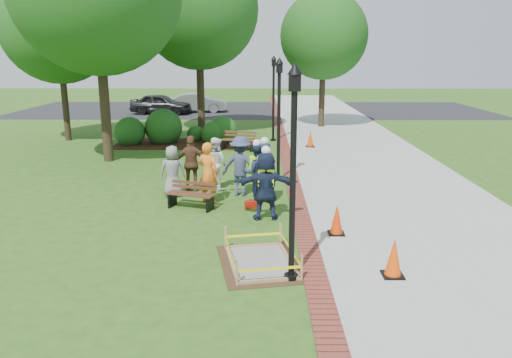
{
  "coord_description": "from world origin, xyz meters",
  "views": [
    {
      "loc": [
        0.64,
        -12.24,
        4.45
      ],
      "look_at": [
        0.5,
        1.2,
        1.0
      ],
      "focal_mm": 35.0,
      "sensor_mm": 36.0,
      "label": 1
    }
  ],
  "objects_px": {
    "hivis_worker_a": "(266,183)",
    "hivis_worker_b": "(264,171)",
    "bench_near": "(191,200)",
    "cone_front": "(394,258)",
    "wet_concrete_pad": "(261,253)",
    "hivis_worker_c": "(257,171)",
    "lamp_near": "(293,159)"
  },
  "relations": [
    {
      "from": "hivis_worker_a",
      "to": "lamp_near",
      "type": "bearing_deg",
      "value": -82.65
    },
    {
      "from": "wet_concrete_pad",
      "to": "hivis_worker_a",
      "type": "relative_size",
      "value": 1.27
    },
    {
      "from": "hivis_worker_b",
      "to": "cone_front",
      "type": "bearing_deg",
      "value": -63.21
    },
    {
      "from": "wet_concrete_pad",
      "to": "hivis_worker_b",
      "type": "height_order",
      "value": "hivis_worker_b"
    },
    {
      "from": "wet_concrete_pad",
      "to": "lamp_near",
      "type": "bearing_deg",
      "value": -50.38
    },
    {
      "from": "cone_front",
      "to": "hivis_worker_a",
      "type": "relative_size",
      "value": 0.41
    },
    {
      "from": "wet_concrete_pad",
      "to": "hivis_worker_c",
      "type": "relative_size",
      "value": 1.34
    },
    {
      "from": "bench_near",
      "to": "hivis_worker_b",
      "type": "height_order",
      "value": "hivis_worker_b"
    },
    {
      "from": "hivis_worker_a",
      "to": "hivis_worker_c",
      "type": "bearing_deg",
      "value": 98.93
    },
    {
      "from": "hivis_worker_a",
      "to": "hivis_worker_c",
      "type": "distance_m",
      "value": 1.65
    },
    {
      "from": "hivis_worker_b",
      "to": "lamp_near",
      "type": "bearing_deg",
      "value": -84.42
    },
    {
      "from": "wet_concrete_pad",
      "to": "cone_front",
      "type": "xyz_separation_m",
      "value": [
        2.69,
        -0.62,
        0.17
      ]
    },
    {
      "from": "hivis_worker_a",
      "to": "hivis_worker_b",
      "type": "height_order",
      "value": "hivis_worker_a"
    },
    {
      "from": "hivis_worker_b",
      "to": "hivis_worker_c",
      "type": "relative_size",
      "value": 1.05
    },
    {
      "from": "hivis_worker_a",
      "to": "hivis_worker_b",
      "type": "relative_size",
      "value": 1.01
    },
    {
      "from": "lamp_near",
      "to": "bench_near",
      "type": "bearing_deg",
      "value": 119.75
    },
    {
      "from": "cone_front",
      "to": "hivis_worker_b",
      "type": "relative_size",
      "value": 0.42
    },
    {
      "from": "bench_near",
      "to": "hivis_worker_c",
      "type": "bearing_deg",
      "value": 20.7
    },
    {
      "from": "lamp_near",
      "to": "hivis_worker_a",
      "type": "relative_size",
      "value": 2.1
    },
    {
      "from": "lamp_near",
      "to": "hivis_worker_c",
      "type": "relative_size",
      "value": 2.22
    },
    {
      "from": "wet_concrete_pad",
      "to": "cone_front",
      "type": "height_order",
      "value": "cone_front"
    },
    {
      "from": "hivis_worker_b",
      "to": "wet_concrete_pad",
      "type": "bearing_deg",
      "value": -91.3
    },
    {
      "from": "wet_concrete_pad",
      "to": "bench_near",
      "type": "bearing_deg",
      "value": 117.6
    },
    {
      "from": "wet_concrete_pad",
      "to": "hivis_worker_b",
      "type": "xyz_separation_m",
      "value": [
        0.1,
        4.5,
        0.76
      ]
    },
    {
      "from": "wet_concrete_pad",
      "to": "cone_front",
      "type": "relative_size",
      "value": 3.07
    },
    {
      "from": "bench_near",
      "to": "lamp_near",
      "type": "relative_size",
      "value": 0.35
    },
    {
      "from": "wet_concrete_pad",
      "to": "hivis_worker_b",
      "type": "bearing_deg",
      "value": 88.7
    },
    {
      "from": "wet_concrete_pad",
      "to": "cone_front",
      "type": "distance_m",
      "value": 2.76
    },
    {
      "from": "bench_near",
      "to": "cone_front",
      "type": "distance_m",
      "value": 6.53
    },
    {
      "from": "wet_concrete_pad",
      "to": "hivis_worker_c",
      "type": "distance_m",
      "value": 4.67
    },
    {
      "from": "bench_near",
      "to": "hivis_worker_c",
      "type": "distance_m",
      "value": 2.16
    },
    {
      "from": "cone_front",
      "to": "hivis_worker_c",
      "type": "bearing_deg",
      "value": 118.24
    }
  ]
}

